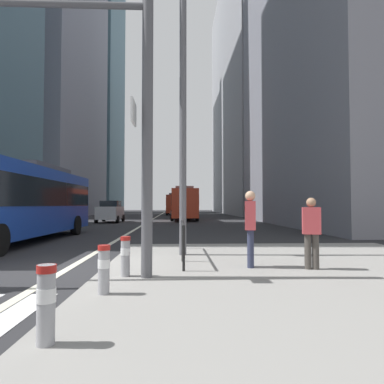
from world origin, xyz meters
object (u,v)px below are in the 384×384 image
Objects in this scene: traffic_signal_gantry at (31,73)px; city_bus_red_distant at (175,203)px; bollard_front at (46,300)px; car_receding_near at (182,209)px; street_lamp_post at (183,76)px; pedestrian_walking at (250,225)px; city_bus_red_receding at (184,202)px; bollard_left at (104,267)px; car_receding_far at (179,208)px; bollard_right at (125,254)px; city_bus_blue_oncoming at (19,198)px; pedestrian_waiting at (311,230)px; car_oncoming_mid at (110,211)px.

city_bus_red_distant is at bearing 87.00° from traffic_signal_gantry.
traffic_signal_gantry is 5.02m from bollard_front.
car_receding_near is 5.59× the size of bollard_front.
street_lamp_post is (-0.58, -36.29, 4.29)m from car_receding_near.
city_bus_red_receding is at bearing 91.89° from pedestrian_walking.
traffic_signal_gantry is 0.84× the size of street_lamp_post.
street_lamp_post is 6.47m from bollard_left.
pedestrian_walking reaches higher than bollard_front.
city_bus_red_receding is 1.43× the size of street_lamp_post.
car_receding_far is 5.36× the size of bollard_right.
traffic_signal_gantry reaches higher than car_receding_near.
city_bus_red_receding reaches higher than bollard_front.
city_bus_blue_oncoming is 23.44m from city_bus_red_receding.
city_bus_red_receding is 2.54× the size of car_receding_near.
traffic_signal_gantry is at bearing -93.14° from car_receding_far.
traffic_signal_gantry is at bearing 144.33° from bollard_left.
pedestrian_walking is (2.84, 2.25, 0.53)m from bollard_left.
pedestrian_walking is at bearing -88.70° from car_receding_far.
traffic_signal_gantry reaches higher than car_receding_far.
city_bus_red_distant is 48.85m from pedestrian_waiting.
car_oncoming_mid and car_receding_near have the same top height.
city_bus_blue_oncoming reaches higher than car_oncoming_mid.
car_receding_far is at bearing 89.80° from street_lamp_post.
bollard_left is (-1.33, -4.25, -4.70)m from street_lamp_post.
street_lamp_post is at bearing 140.58° from pedestrian_waiting.
car_receding_far is at bearing 86.86° from traffic_signal_gantry.
car_receding_far is at bearing 91.13° from car_receding_near.
traffic_signal_gantry is (-3.23, -58.92, 3.15)m from car_receding_far.
city_bus_red_receding is 14.51× the size of bollard_right.
traffic_signal_gantry reaches higher than car_oncoming_mid.
car_receding_far is at bearing 88.55° from bollard_left.
traffic_signal_gantry is (-3.58, -30.07, 2.31)m from city_bus_red_receding.
car_oncoming_mid is at bearing -103.02° from city_bus_red_distant.
city_bus_blue_oncoming is at bearing 143.41° from pedestrian_waiting.
bollard_left is at bearing -91.45° from car_receding_far.
pedestrian_walking is at bearing -87.69° from city_bus_red_distant.
car_oncoming_mid reaches higher than bollard_left.
bollard_front is (-1.05, -52.67, -1.24)m from city_bus_red_distant.
street_lamp_post is at bearing 126.94° from pedestrian_walking.
bollard_front is at bearing -95.19° from bollard_right.
pedestrian_walking reaches higher than bollard_right.
traffic_signal_gantry reaches higher than city_bus_red_receding.
street_lamp_post is at bearing -35.34° from city_bus_blue_oncoming.
car_receding_near is at bearing 87.40° from bollard_right.
street_lamp_post is at bearing -74.14° from car_oncoming_mid.
pedestrian_waiting is at bearing -86.18° from city_bus_red_distant.
traffic_signal_gantry is 8.40× the size of bollard_front.
car_oncoming_mid reaches higher than bollard_front.
traffic_signal_gantry reaches higher than pedestrian_waiting.
city_bus_red_distant is 13.21× the size of bollard_front.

